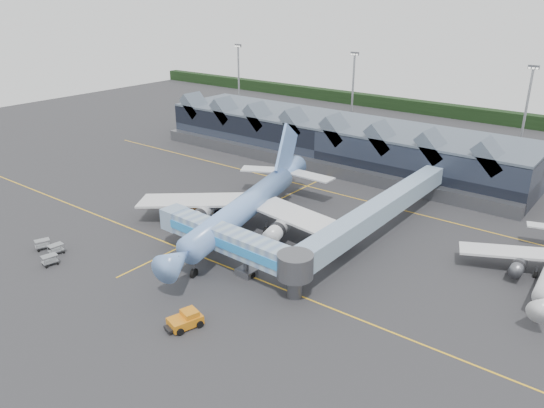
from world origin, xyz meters
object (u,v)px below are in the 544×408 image
Objects in this scene: main_airliner at (247,205)px; jet_bridge at (240,245)px; fuel_truck at (206,208)px; pushback_tug at (186,320)px.

jet_bridge is at bearing -68.07° from main_airliner.
fuel_truck is 2.02× the size of pushback_tug.
fuel_truck is 33.25m from pushback_tug.
main_airliner is at bearing 131.47° from pushback_tug.
jet_bridge is at bearing -20.71° from fuel_truck.
fuel_truck is (-9.23, -0.43, -2.61)m from main_airliner.
fuel_truck is at bearing 168.63° from main_airliner.
main_airliner is 9.60m from fuel_truck.
pushback_tug is at bearing -73.51° from jet_bridge.
pushback_tug is (21.32, -25.50, -0.95)m from fuel_truck.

